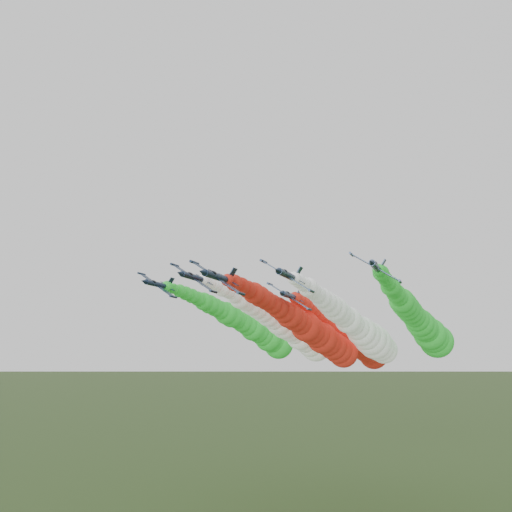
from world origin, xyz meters
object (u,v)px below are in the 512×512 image
object	(u,v)px
jet_lead	(315,333)
jet_inner_right	(362,332)
jet_outer_right	(422,324)
jet_trail	(355,340)
jet_inner_left	(289,329)
jet_outer_left	(253,329)

from	to	relation	value
jet_lead	jet_inner_right	distance (m)	11.09
jet_inner_right	jet_outer_right	size ratio (longest dim) A/B	0.99
jet_outer_right	jet_trail	world-z (taller)	jet_outer_right
jet_inner_left	jet_trail	bearing A→B (deg)	48.44
jet_inner_left	jet_trail	world-z (taller)	jet_inner_left
jet_lead	jet_outer_right	size ratio (longest dim) A/B	0.99
jet_lead	jet_outer_left	world-z (taller)	jet_outer_left
jet_lead	jet_outer_right	distance (m)	26.48
jet_lead	jet_inner_left	bearing A→B (deg)	131.07
jet_lead	jet_trail	world-z (taller)	jet_lead
jet_inner_left	jet_outer_right	xyz separation A→B (m)	(27.96, 8.05, 0.78)
jet_inner_left	jet_inner_right	distance (m)	16.71
jet_outer_right	jet_trail	bearing A→B (deg)	160.83
jet_outer_right	jet_trail	distance (m)	17.12
jet_outer_right	jet_trail	xyz separation A→B (m)	(-15.92, 5.53, -3.03)
jet_lead	jet_outer_right	xyz separation A→B (m)	(19.52, 17.74, 2.31)
jet_outer_right	jet_inner_right	bearing A→B (deg)	-138.27
jet_inner_left	jet_trail	distance (m)	18.30
jet_trail	jet_outer_right	bearing A→B (deg)	-19.17
jet_outer_right	jet_outer_left	bearing A→B (deg)	177.57
jet_outer_left	jet_trail	size ratio (longest dim) A/B	1.00
jet_trail	jet_inner_left	bearing A→B (deg)	-131.56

